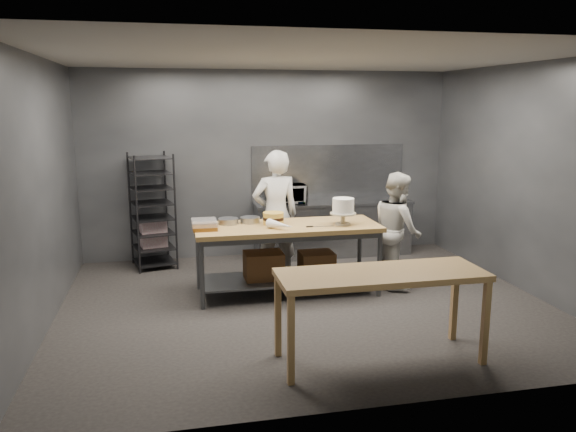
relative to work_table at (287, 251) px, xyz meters
The scene contains 16 objects.
ground 0.77m from the work_table, 74.76° to the right, with size 6.00×6.00×0.00m, color black.
back_wall 2.21m from the work_table, 86.17° to the left, with size 6.00×0.04×3.00m, color #4C4F54.
work_table is the anchor object (origin of this frame).
near_counter 2.22m from the work_table, 77.85° to the right, with size 2.00×0.70×0.90m.
back_counter 2.04m from the work_table, 56.08° to the left, with size 2.60×0.60×0.90m.
splashback_panel 2.42m from the work_table, 60.28° to the left, with size 2.60×0.02×0.90m, color slate.
speed_rack 2.39m from the work_table, 137.40° to the left, with size 0.73×0.76×1.75m.
chef_behind 0.73m from the work_table, 92.44° to the left, with size 0.67×0.44×1.84m, color silver.
chef_right 1.55m from the work_table, ahead, with size 0.77×0.60×1.57m, color beige.
microwave 1.79m from the work_table, 77.21° to the left, with size 0.54×0.37×0.30m, color black.
frosted_cake_stand 0.93m from the work_table, 11.29° to the right, with size 0.34×0.34×0.35m.
layer_cake 0.46m from the work_table, 159.42° to the left, with size 0.27×0.27×0.16m.
cake_pans 0.75m from the work_table, 159.60° to the left, with size 0.56×0.29×0.07m.
piping_bag 0.51m from the work_table, 117.31° to the right, with size 0.12×0.12×0.38m, color white.
offset_spatula 0.53m from the work_table, 30.20° to the right, with size 0.36×0.02×0.02m.
pastry_clamshells 1.14m from the work_table, behind, with size 0.31×0.41×0.11m.
Camera 1 is at (-1.61, -6.50, 2.48)m, focal length 35.00 mm.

